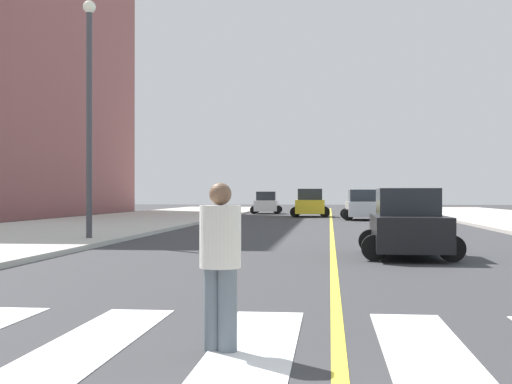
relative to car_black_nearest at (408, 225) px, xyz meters
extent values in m
cube|color=silver|center=(-4.65, -10.95, -0.83)|extent=(0.90, 4.00, 0.01)
cube|color=silver|center=(-2.85, -10.95, -0.83)|extent=(0.90, 4.00, 0.01)
cube|color=silver|center=(-1.05, -10.95, -0.83)|extent=(0.90, 4.00, 0.01)
cube|color=yellow|center=(-1.95, 25.05, -0.83)|extent=(0.16, 80.00, 0.01)
cube|color=black|center=(0.00, -0.06, -0.18)|extent=(1.87, 4.04, 0.86)
cube|color=#1E2328|center=(0.00, 0.18, 0.59)|extent=(1.56, 2.03, 0.73)
cylinder|color=black|center=(-0.95, -1.29, -0.51)|extent=(0.65, 0.22, 0.65)
cylinder|color=black|center=(0.91, -1.32, -0.51)|extent=(0.65, 0.22, 0.65)
cylinder|color=black|center=(-0.91, 1.20, -0.51)|extent=(0.65, 0.22, 0.65)
cylinder|color=black|center=(0.94, 1.17, -0.51)|extent=(0.65, 0.22, 0.65)
cube|color=#B7B7BC|center=(0.06, 26.64, -0.12)|extent=(2.11, 4.42, 0.94)
cube|color=#1E2328|center=(0.05, 26.90, 0.72)|extent=(1.73, 2.23, 0.79)
cylinder|color=black|center=(-0.90, 25.26, -0.49)|extent=(0.71, 0.25, 0.71)
cylinder|color=black|center=(1.11, 25.32, -0.49)|extent=(0.71, 0.25, 0.71)
cylinder|color=black|center=(-0.99, 27.96, -0.49)|extent=(0.71, 0.25, 0.71)
cylinder|color=black|center=(1.03, 28.02, -0.49)|extent=(0.71, 0.25, 0.71)
cube|color=silver|center=(-7.42, 40.55, -0.15)|extent=(2.06, 4.28, 0.90)
cube|color=#1E2328|center=(-7.41, 40.30, 0.66)|extent=(1.68, 2.16, 0.76)
cylinder|color=black|center=(-6.49, 41.89, -0.50)|extent=(0.69, 0.25, 0.68)
cylinder|color=black|center=(-8.44, 41.82, -0.50)|extent=(0.69, 0.25, 0.68)
cylinder|color=black|center=(-6.40, 39.28, -0.50)|extent=(0.69, 0.25, 0.68)
cylinder|color=black|center=(-8.34, 39.21, -0.50)|extent=(0.69, 0.25, 0.68)
cube|color=gold|center=(-3.46, 32.64, -0.09)|extent=(2.15, 4.62, 0.98)
cube|color=#1E2328|center=(-3.46, 32.36, 0.80)|extent=(1.79, 2.32, 0.83)
cylinder|color=black|center=(-2.43, 34.08, -0.47)|extent=(0.75, 0.25, 0.74)
cylinder|color=black|center=(-4.55, 34.04, -0.47)|extent=(0.75, 0.25, 0.74)
cylinder|color=black|center=(-2.38, 31.23, -0.47)|extent=(0.75, 0.25, 0.74)
cylinder|color=black|center=(-4.50, 31.20, -0.47)|extent=(0.75, 0.25, 0.74)
cylinder|color=slate|center=(-3.25, -11.30, -0.40)|extent=(0.20, 0.20, 0.87)
cylinder|color=slate|center=(-3.09, -11.38, -0.40)|extent=(0.20, 0.20, 0.87)
cylinder|color=beige|center=(-3.17, -11.34, 0.35)|extent=(0.43, 0.43, 0.65)
sphere|color=brown|center=(-3.17, -11.34, 0.80)|extent=(0.23, 0.23, 0.23)
cylinder|color=#38383D|center=(-10.20, 4.43, 3.18)|extent=(0.20, 0.20, 7.75)
sphere|color=silver|center=(-10.20, 4.43, 7.21)|extent=(0.44, 0.44, 0.44)
camera|label=1|loc=(-2.04, -18.46, 0.79)|focal=48.64mm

